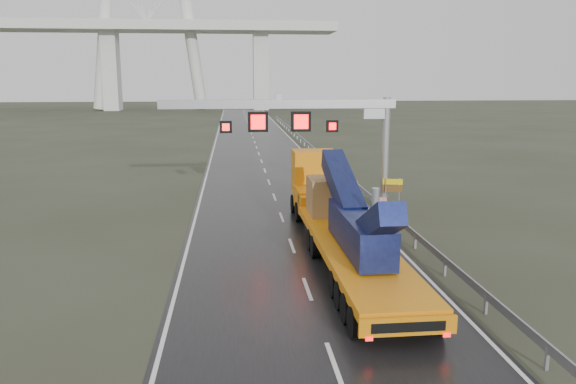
{
  "coord_description": "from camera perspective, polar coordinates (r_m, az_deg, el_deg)",
  "views": [
    {
      "loc": [
        -2.86,
        -17.21,
        8.33
      ],
      "look_at": [
        -0.38,
        8.08,
        3.2
      ],
      "focal_mm": 35.0,
      "sensor_mm": 36.0,
      "label": 1
    }
  ],
  "objects": [
    {
      "name": "exit_sign_pair",
      "position": [
        36.3,
        10.57,
        0.37
      ],
      "size": [
        1.23,
        0.36,
        2.15
      ],
      "rotation": [
        0.0,
        0.0,
        -0.25
      ],
      "color": "#999CA2",
      "rests_on": "ground"
    },
    {
      "name": "guardrail",
      "position": [
        48.65,
        5.09,
        2.34
      ],
      "size": [
        0.2,
        140.0,
        1.4
      ],
      "primitive_type": null,
      "color": "gray",
      "rests_on": "ground"
    },
    {
      "name": "ground",
      "position": [
        19.33,
        3.57,
        -14.13
      ],
      "size": [
        400.0,
        400.0,
        0.0
      ],
      "primitive_type": "plane",
      "color": "#2E3122",
      "rests_on": "ground"
    },
    {
      "name": "heavy_haul_truck",
      "position": [
        28.62,
        4.84,
        -1.72
      ],
      "size": [
        3.18,
        20.32,
        4.76
      ],
      "rotation": [
        0.0,
        0.0,
        0.01
      ],
      "color": "orange",
      "rests_on": "ground"
    },
    {
      "name": "sign_gantry",
      "position": [
        35.65,
        2.44,
        7.03
      ],
      "size": [
        14.9,
        1.2,
        7.42
      ],
      "color": "silver",
      "rests_on": "ground"
    },
    {
      "name": "road",
      "position": [
        57.88,
        -2.71,
        3.13
      ],
      "size": [
        11.0,
        200.0,
        0.02
      ],
      "primitive_type": "cube",
      "color": "black",
      "rests_on": "ground"
    },
    {
      "name": "striped_barrier",
      "position": [
        34.74,
        9.33,
        -1.57
      ],
      "size": [
        0.77,
        0.49,
        1.23
      ],
      "primitive_type": "cube",
      "rotation": [
        0.0,
        0.0,
        -0.15
      ],
      "color": "red",
      "rests_on": "ground"
    }
  ]
}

